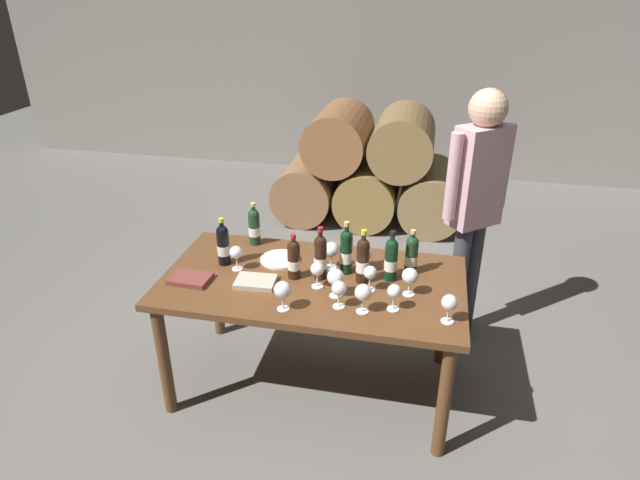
{
  "coord_description": "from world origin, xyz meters",
  "views": [
    {
      "loc": [
        0.58,
        -2.56,
        2.32
      ],
      "look_at": [
        0.0,
        0.2,
        0.91
      ],
      "focal_mm": 30.26,
      "sensor_mm": 36.0,
      "label": 1
    }
  ],
  "objects_px": {
    "wine_glass_9": "(364,254)",
    "serving_plate": "(280,259)",
    "wine_bottle_0": "(254,226)",
    "wine_glass_7": "(394,292)",
    "wine_glass_10": "(335,277)",
    "wine_glass_4": "(363,293)",
    "wine_bottle_6": "(391,259)",
    "wine_glass_6": "(331,250)",
    "wine_glass_11": "(317,270)",
    "tasting_notebook": "(256,282)",
    "dining_table": "(313,293)",
    "wine_bottle_3": "(223,244)",
    "wine_glass_8": "(410,277)",
    "wine_glass_0": "(339,289)",
    "wine_glass_5": "(283,290)",
    "wine_glass_2": "(370,274)",
    "wine_bottle_7": "(411,255)",
    "wine_glass_3": "(449,303)",
    "wine_bottle_1": "(346,251)",
    "leather_ledger": "(191,279)",
    "wine_bottle_2": "(320,257)",
    "wine_glass_1": "(236,253)",
    "sommelier_presenting": "(476,196)",
    "wine_bottle_4": "(363,260)",
    "wine_bottle_5": "(294,259)"
  },
  "relations": [
    {
      "from": "wine_glass_0",
      "to": "wine_glass_5",
      "type": "distance_m",
      "value": 0.29
    },
    {
      "from": "dining_table",
      "to": "wine_bottle_3",
      "type": "height_order",
      "value": "wine_bottle_3"
    },
    {
      "from": "wine_bottle_5",
      "to": "wine_glass_5",
      "type": "height_order",
      "value": "wine_bottle_5"
    },
    {
      "from": "wine_glass_11",
      "to": "tasting_notebook",
      "type": "xyz_separation_m",
      "value": [
        -0.34,
        -0.04,
        -0.09
      ]
    },
    {
      "from": "wine_glass_10",
      "to": "sommelier_presenting",
      "type": "distance_m",
      "value": 1.17
    },
    {
      "from": "wine_bottle_4",
      "to": "wine_bottle_6",
      "type": "bearing_deg",
      "value": 21.07
    },
    {
      "from": "wine_bottle_3",
      "to": "wine_glass_7",
      "type": "bearing_deg",
      "value": -15.37
    },
    {
      "from": "wine_bottle_7",
      "to": "wine_glass_4",
      "type": "xyz_separation_m",
      "value": [
        -0.21,
        -0.45,
        -0.01
      ]
    },
    {
      "from": "wine_bottle_0",
      "to": "wine_glass_1",
      "type": "height_order",
      "value": "wine_bottle_0"
    },
    {
      "from": "wine_glass_9",
      "to": "leather_ledger",
      "type": "relative_size",
      "value": 0.72
    },
    {
      "from": "wine_glass_8",
      "to": "tasting_notebook",
      "type": "bearing_deg",
      "value": -175.52
    },
    {
      "from": "wine_bottle_1",
      "to": "wine_glass_0",
      "type": "xyz_separation_m",
      "value": [
        0.02,
        -0.36,
        -0.03
      ]
    },
    {
      "from": "wine_glass_3",
      "to": "wine_bottle_7",
      "type": "bearing_deg",
      "value": 115.04
    },
    {
      "from": "wine_glass_9",
      "to": "serving_plate",
      "type": "bearing_deg",
      "value": 177.39
    },
    {
      "from": "wine_bottle_1",
      "to": "wine_glass_9",
      "type": "relative_size",
      "value": 2.0
    },
    {
      "from": "wine_glass_3",
      "to": "wine_bottle_6",
      "type": "bearing_deg",
      "value": 131.79
    },
    {
      "from": "wine_bottle_6",
      "to": "wine_glass_9",
      "type": "relative_size",
      "value": 1.88
    },
    {
      "from": "wine_bottle_6",
      "to": "wine_bottle_7",
      "type": "distance_m",
      "value": 0.14
    },
    {
      "from": "wine_bottle_1",
      "to": "serving_plate",
      "type": "xyz_separation_m",
      "value": [
        -0.41,
        0.06,
        -0.13
      ]
    },
    {
      "from": "wine_glass_9",
      "to": "wine_glass_10",
      "type": "xyz_separation_m",
      "value": [
        -0.11,
        -0.3,
        0.0
      ]
    },
    {
      "from": "wine_glass_3",
      "to": "wine_glass_2",
      "type": "bearing_deg",
      "value": 152.66
    },
    {
      "from": "leather_ledger",
      "to": "serving_plate",
      "type": "distance_m",
      "value": 0.54
    },
    {
      "from": "wine_glass_1",
      "to": "wine_glass_2",
      "type": "height_order",
      "value": "wine_glass_1"
    },
    {
      "from": "wine_bottle_2",
      "to": "wine_glass_5",
      "type": "distance_m",
      "value": 0.37
    },
    {
      "from": "wine_glass_2",
      "to": "wine_glass_9",
      "type": "relative_size",
      "value": 0.92
    },
    {
      "from": "wine_bottle_4",
      "to": "wine_bottle_6",
      "type": "xyz_separation_m",
      "value": [
        0.15,
        0.06,
        -0.01
      ]
    },
    {
      "from": "wine_glass_8",
      "to": "wine_glass_11",
      "type": "distance_m",
      "value": 0.5
    },
    {
      "from": "wine_glass_6",
      "to": "wine_glass_11",
      "type": "distance_m",
      "value": 0.23
    },
    {
      "from": "wine_glass_6",
      "to": "wine_glass_7",
      "type": "bearing_deg",
      "value": -42.99
    },
    {
      "from": "dining_table",
      "to": "wine_glass_1",
      "type": "xyz_separation_m",
      "value": [
        -0.46,
        0.02,
        0.2
      ]
    },
    {
      "from": "wine_bottle_1",
      "to": "leather_ledger",
      "type": "height_order",
      "value": "wine_bottle_1"
    },
    {
      "from": "wine_glass_9",
      "to": "wine_bottle_0",
      "type": "bearing_deg",
      "value": 164.12
    },
    {
      "from": "wine_bottle_3",
      "to": "wine_glass_8",
      "type": "distance_m",
      "value": 1.1
    },
    {
      "from": "wine_glass_4",
      "to": "wine_bottle_6",
      "type": "bearing_deg",
      "value": 73.34
    },
    {
      "from": "wine_glass_5",
      "to": "wine_bottle_3",
      "type": "bearing_deg",
      "value": 139.8
    },
    {
      "from": "wine_bottle_4",
      "to": "wine_glass_11",
      "type": "relative_size",
      "value": 2.14
    },
    {
      "from": "wine_glass_4",
      "to": "wine_glass_7",
      "type": "distance_m",
      "value": 0.16
    },
    {
      "from": "wine_bottle_6",
      "to": "wine_glass_6",
      "type": "relative_size",
      "value": 1.85
    },
    {
      "from": "wine_glass_8",
      "to": "wine_glass_6",
      "type": "bearing_deg",
      "value": 155.86
    },
    {
      "from": "tasting_notebook",
      "to": "wine_glass_9",
      "type": "bearing_deg",
      "value": 21.53
    },
    {
      "from": "wine_glass_11",
      "to": "wine_glass_2",
      "type": "bearing_deg",
      "value": 4.88
    },
    {
      "from": "wine_bottle_6",
      "to": "wine_glass_8",
      "type": "bearing_deg",
      "value": -51.34
    },
    {
      "from": "wine_bottle_0",
      "to": "wine_glass_7",
      "type": "distance_m",
      "value": 1.09
    },
    {
      "from": "dining_table",
      "to": "wine_glass_11",
      "type": "relative_size",
      "value": 11.38
    },
    {
      "from": "wine_bottle_0",
      "to": "tasting_notebook",
      "type": "bearing_deg",
      "value": -71.63
    },
    {
      "from": "wine_bottle_3",
      "to": "wine_glass_0",
      "type": "relative_size",
      "value": 1.94
    },
    {
      "from": "wine_glass_6",
      "to": "wine_glass_7",
      "type": "xyz_separation_m",
      "value": [
        0.39,
        -0.37,
        -0.01
      ]
    },
    {
      "from": "wine_bottle_0",
      "to": "wine_glass_7",
      "type": "bearing_deg",
      "value": -31.52
    },
    {
      "from": "wine_glass_4",
      "to": "leather_ledger",
      "type": "bearing_deg",
      "value": 173.92
    },
    {
      "from": "wine_bottle_7",
      "to": "wine_glass_1",
      "type": "xyz_separation_m",
      "value": [
        -0.99,
        -0.17,
        -0.01
      ]
    }
  ]
}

